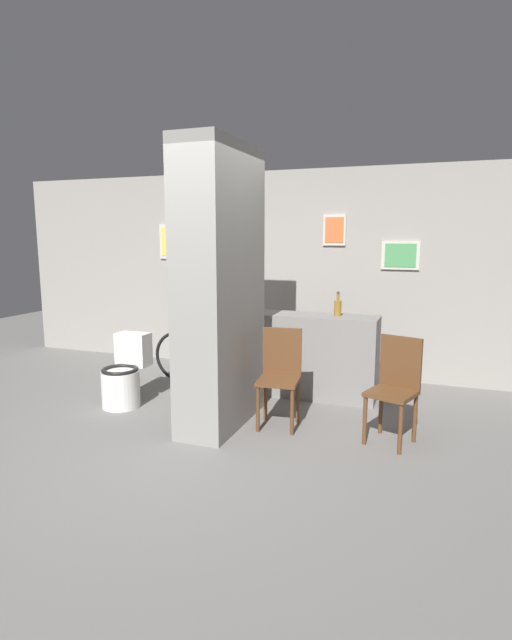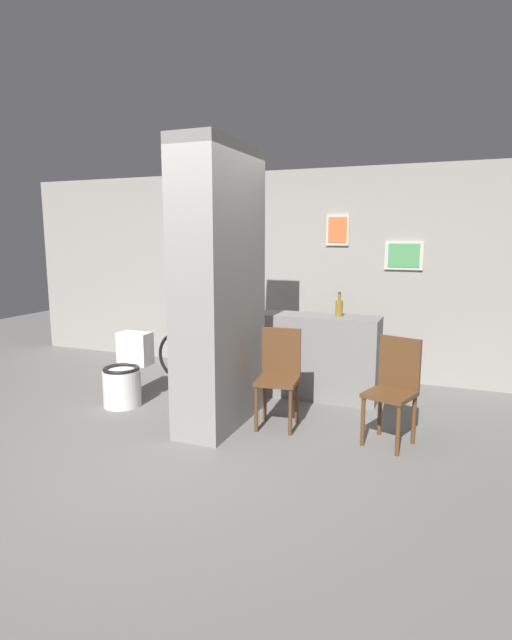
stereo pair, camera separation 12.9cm
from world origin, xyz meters
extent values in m
plane|color=slate|center=(0.00, 0.00, 0.00)|extent=(14.00, 14.00, 0.00)
cube|color=gray|center=(0.00, 2.63, 1.30)|extent=(8.00, 0.06, 2.60)
cube|color=beige|center=(-1.60, 2.58, 1.70)|extent=(0.36, 0.02, 0.48)
cube|color=#E0CC4C|center=(-1.60, 2.57, 1.70)|extent=(0.30, 0.01, 0.39)
cube|color=beige|center=(1.50, 2.58, 1.55)|extent=(0.44, 0.02, 0.34)
cube|color=#4C9959|center=(1.50, 2.57, 1.55)|extent=(0.36, 0.01, 0.28)
cube|color=beige|center=(0.70, 2.58, 1.85)|extent=(0.28, 0.02, 0.38)
cube|color=#D86633|center=(0.70, 2.57, 1.85)|extent=(0.23, 0.01, 0.31)
cube|color=gray|center=(0.06, 0.58, 1.30)|extent=(0.45, 1.16, 2.60)
cylinder|color=#593319|center=(-0.18, 0.35, 1.55)|extent=(0.03, 0.40, 0.40)
cylinder|color=red|center=(-0.19, 0.35, 1.55)|extent=(0.01, 0.07, 0.07)
cube|color=gray|center=(0.72, 1.67, 0.46)|extent=(1.34, 0.44, 0.92)
cylinder|color=white|center=(-1.12, 0.61, 0.19)|extent=(0.40, 0.40, 0.39)
torus|color=black|center=(-1.12, 0.61, 0.40)|extent=(0.38, 0.38, 0.04)
cube|color=white|center=(-1.12, 0.87, 0.56)|extent=(0.36, 0.20, 0.36)
cylinder|color=brown|center=(0.47, 0.47, 0.22)|extent=(0.04, 0.04, 0.43)
cylinder|color=brown|center=(0.78, 0.51, 0.22)|extent=(0.04, 0.04, 0.43)
cylinder|color=brown|center=(0.43, 0.79, 0.22)|extent=(0.04, 0.04, 0.43)
cylinder|color=brown|center=(0.74, 0.82, 0.22)|extent=(0.04, 0.04, 0.43)
cube|color=brown|center=(0.60, 0.65, 0.45)|extent=(0.41, 0.41, 0.04)
cube|color=brown|center=(0.59, 0.82, 0.69)|extent=(0.37, 0.07, 0.45)
cylinder|color=brown|center=(1.42, 0.52, 0.22)|extent=(0.04, 0.04, 0.43)
cylinder|color=brown|center=(1.73, 0.43, 0.22)|extent=(0.04, 0.04, 0.43)
cylinder|color=brown|center=(1.52, 0.83, 0.22)|extent=(0.04, 0.04, 0.43)
cylinder|color=brown|center=(1.82, 0.73, 0.22)|extent=(0.04, 0.04, 0.43)
cube|color=brown|center=(1.62, 0.63, 0.45)|extent=(0.47, 0.47, 0.04)
cube|color=brown|center=(1.68, 0.79, 0.69)|extent=(0.36, 0.14, 0.45)
torus|color=black|center=(-1.02, 1.65, 0.31)|extent=(0.63, 0.04, 0.63)
torus|color=black|center=(0.00, 1.65, 0.31)|extent=(0.63, 0.04, 0.63)
cylinder|color=black|center=(-0.51, 1.65, 0.47)|extent=(0.94, 0.04, 0.04)
cylinder|color=black|center=(-0.76, 1.65, 0.47)|extent=(0.03, 0.03, 0.32)
cylinder|color=black|center=(-0.05, 1.65, 0.47)|extent=(0.03, 0.03, 0.29)
cube|color=black|center=(-0.76, 1.65, 0.66)|extent=(0.16, 0.06, 0.04)
cylinder|color=#262626|center=(-0.05, 1.65, 0.62)|extent=(0.03, 0.42, 0.03)
cylinder|color=olive|center=(0.94, 1.70, 1.01)|extent=(0.08, 0.08, 0.17)
cylinder|color=olive|center=(0.94, 1.70, 1.13)|extent=(0.03, 0.03, 0.07)
sphere|color=#333333|center=(0.94, 1.70, 1.17)|extent=(0.03, 0.03, 0.03)
camera|label=1|loc=(1.96, -3.62, 1.78)|focal=28.00mm
camera|label=2|loc=(2.08, -3.57, 1.78)|focal=28.00mm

